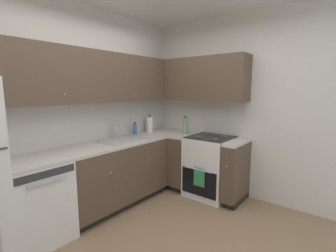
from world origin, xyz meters
name	(u,v)px	position (x,y,z in m)	size (l,w,h in m)	color
wall_back	(72,110)	(0.00, 1.52, 1.33)	(3.64, 0.05, 2.66)	silver
wall_right	(242,107)	(1.79, 0.00, 1.33)	(0.05, 3.09, 2.66)	silver
dishwasher	(36,202)	(-0.65, 1.19, 0.43)	(0.60, 0.63, 0.85)	white
lower_cabinets_back	(116,174)	(0.41, 1.20, 0.43)	(1.51, 0.62, 0.85)	brown
countertop_back	(115,143)	(0.41, 1.19, 0.87)	(2.72, 0.60, 0.04)	beige
lower_cabinets_right	(205,166)	(1.47, 0.40, 0.43)	(0.62, 1.08, 0.85)	brown
countertop_right	(206,138)	(1.47, 0.40, 0.87)	(0.60, 1.08, 0.03)	beige
oven_range	(210,166)	(1.49, 0.33, 0.45)	(0.68, 0.62, 1.04)	white
upper_cabinets_back	(96,77)	(0.25, 1.33, 1.74)	(2.40, 0.34, 0.65)	brown
upper_cabinets_right	(196,79)	(1.61, 0.68, 1.74)	(0.32, 1.63, 0.65)	brown
sink	(125,143)	(0.55, 1.16, 0.85)	(0.64, 0.40, 0.10)	#B7B7BC
faucet	(115,130)	(0.55, 1.37, 1.01)	(0.07, 0.16, 0.21)	silver
soap_bottle	(135,129)	(0.95, 1.37, 0.97)	(0.06, 0.06, 0.19)	#3F72BF
paper_towel_roll	(150,124)	(1.26, 1.35, 1.01)	(0.11, 0.11, 0.31)	white
oil_bottle	(185,126)	(1.47, 0.77, 1.02)	(0.07, 0.07, 0.29)	#729E66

